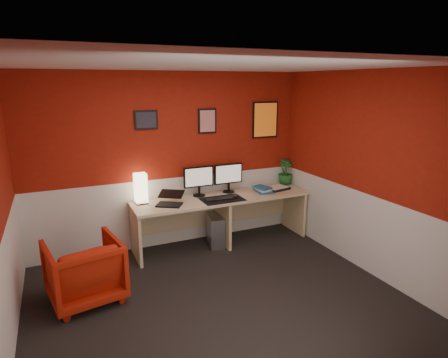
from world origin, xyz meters
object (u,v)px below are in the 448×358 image
monitor_left (199,177)px  potted_plant (285,172)px  laptop (169,198)px  pc_tower (215,230)px  zen_tray (277,188)px  desk (222,220)px  shoji_lamp (141,189)px  monitor_right (229,174)px  armchair (84,270)px

monitor_left → potted_plant: monitor_left is taller
laptop → pc_tower: bearing=39.8°
zen_tray → potted_plant: potted_plant is taller
desk → pc_tower: desk is taller
shoji_lamp → zen_tray: size_ratio=1.14×
potted_plant → pc_tower: potted_plant is taller
potted_plant → pc_tower: 1.51m
monitor_right → zen_tray: bearing=-12.9°
monitor_right → monitor_left: bearing=-179.9°
monitor_right → armchair: 2.46m
zen_tray → armchair: size_ratio=0.46×
desk → laptop: size_ratio=7.88×
laptop → zen_tray: (1.75, 0.08, -0.09)m
desk → laptop: 0.94m
monitor_left → desk: bearing=-32.3°
laptop → pc_tower: size_ratio=0.73×
desk → pc_tower: size_ratio=5.78×
monitor_left → shoji_lamp: bearing=-179.7°
laptop → monitor_right: 1.05m
monitor_left → zen_tray: 1.27m
monitor_right → pc_tower: (-0.29, -0.16, -0.80)m
pc_tower → zen_tray: bearing=11.4°
monitor_right → potted_plant: (1.03, 0.04, -0.08)m
desk → potted_plant: size_ratio=6.23×
desk → pc_tower: bearing=169.7°
shoji_lamp → monitor_left: monitor_left is taller
shoji_lamp → zen_tray: 2.09m
pc_tower → shoji_lamp: bearing=-176.8°
desk → monitor_right: (0.19, 0.18, 0.66)m
laptop → desk: bearing=37.7°
laptop → zen_tray: 1.76m
zen_tray → armchair: bearing=-165.4°
monitor_left → armchair: 2.05m
zen_tray → pc_tower: 1.17m
desk → potted_plant: potted_plant is taller
potted_plant → armchair: 3.40m
desk → monitor_right: bearing=43.5°
monitor_right → zen_tray: (0.75, -0.17, -0.28)m
shoji_lamp → potted_plant: 2.35m
laptop → zen_tray: laptop is taller
armchair → monitor_left: bearing=-161.5°
zen_tray → shoji_lamp: bearing=175.4°
monitor_right → potted_plant: bearing=2.1°
potted_plant → monitor_right: bearing=-177.9°
shoji_lamp → pc_tower: 1.26m
shoji_lamp → armchair: size_ratio=0.52×
monitor_left → armchair: monitor_left is taller
desk → monitor_right: 0.71m
potted_plant → laptop: bearing=-172.0°
desk → shoji_lamp: shoji_lamp is taller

